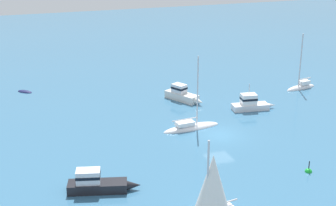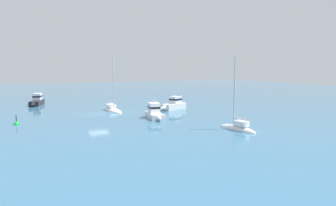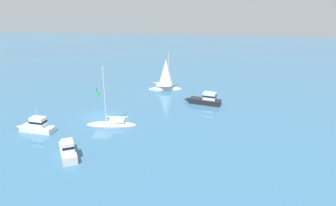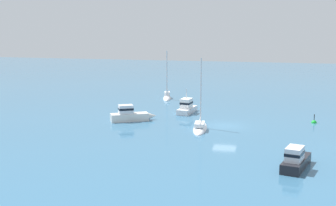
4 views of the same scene
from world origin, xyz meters
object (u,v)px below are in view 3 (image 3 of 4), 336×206
Objects in this scene: launch at (68,149)px; launch_1 at (205,100)px; sloop_1 at (166,76)px; motor_cruiser at (37,126)px; channel_buoy at (97,94)px; yacht at (112,124)px.

launch_1 is at bearing -65.93° from launch.
sloop_1 is 1.16× the size of launch_1.
channel_buoy is at bearing -91.94° from motor_cruiser.
yacht is at bearing 54.01° from launch_1.
sloop_1 reaches higher than motor_cruiser.
yacht reaches higher than launch_1.
channel_buoy is (-4.11, 10.53, -2.30)m from sloop_1.
yacht reaches higher than launch.
sloop_1 is 5.17× the size of channel_buoy.
launch_1 is (12.37, -19.69, -0.01)m from motor_cruiser.
yacht is at bearing -43.32° from launch.
sloop_1 reaches higher than launch_1.
sloop_1 is 11.54m from channel_buoy.
channel_buoy is (2.53, 17.21, -0.67)m from launch_1.
launch is 4.03× the size of channel_buoy.
launch is at bearing -169.90° from channel_buoy.
launch_1 is at bearing -53.90° from sloop_1.
sloop_1 reaches higher than launch.
sloop_1 is at bearing -68.70° from channel_buoy.
launch is (-5.36, -6.10, -0.00)m from motor_cruiser.
launch reaches higher than launch_1.
yacht is at bearing -152.74° from motor_cruiser.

